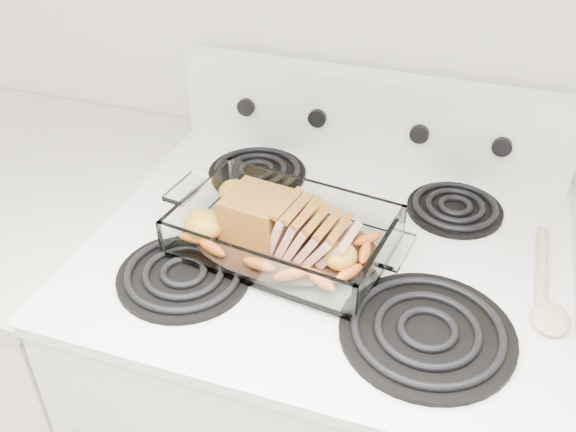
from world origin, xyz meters
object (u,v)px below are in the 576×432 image
(electric_range, at_px, (321,411))
(counter_left, at_px, (53,341))
(baking_dish, at_px, (284,238))
(pork_roast, at_px, (276,223))

(electric_range, relative_size, counter_left, 1.20)
(counter_left, distance_m, baking_dish, 0.78)
(electric_range, xyz_separation_m, pork_roast, (-0.08, -0.05, 0.51))
(electric_range, bearing_deg, baking_dish, -144.33)
(electric_range, xyz_separation_m, counter_left, (-0.67, -0.00, -0.02))
(baking_dish, bearing_deg, electric_range, 43.54)
(pork_roast, bearing_deg, electric_range, 19.65)
(counter_left, xyz_separation_m, baking_dish, (0.60, -0.04, 0.50))
(electric_range, height_order, baking_dish, electric_range)
(electric_range, height_order, counter_left, electric_range)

